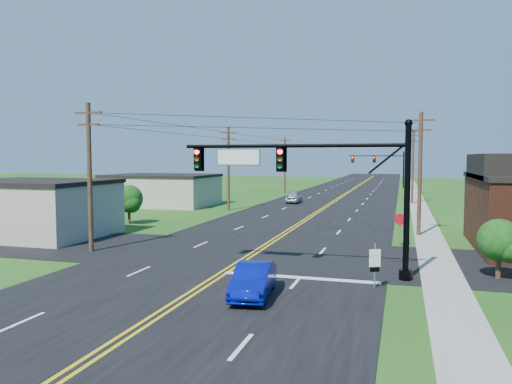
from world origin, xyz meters
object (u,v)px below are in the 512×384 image
(signal_mast_far, at_px, (379,164))
(blue_car, at_px, (253,281))
(signal_mast_main, at_px, (311,178))
(stop_sign, at_px, (400,223))
(route_sign, at_px, (375,262))

(signal_mast_far, distance_m, blue_car, 76.75)
(signal_mast_main, height_order, blue_car, signal_mast_main)
(blue_car, bearing_deg, stop_sign, 60.05)
(blue_car, height_order, stop_sign, stop_sign)
(route_sign, relative_size, stop_sign, 0.94)
(route_sign, bearing_deg, signal_mast_main, 122.96)
(route_sign, bearing_deg, stop_sign, 60.46)
(stop_sign, bearing_deg, signal_mast_main, -110.04)
(signal_mast_far, bearing_deg, blue_car, -91.24)
(signal_mast_main, height_order, route_sign, signal_mast_main)
(signal_mast_main, bearing_deg, blue_car, -108.59)
(signal_mast_main, bearing_deg, stop_sign, 65.13)
(signal_mast_main, relative_size, signal_mast_far, 1.03)
(signal_mast_main, height_order, stop_sign, signal_mast_main)
(signal_mast_main, distance_m, signal_mast_far, 72.00)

